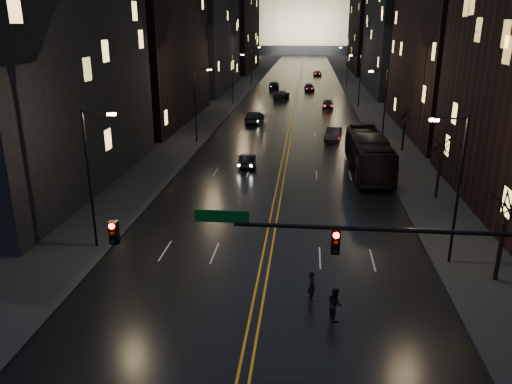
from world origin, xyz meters
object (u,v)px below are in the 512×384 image
(oncoming_car_a, at_px, (247,159))
(pedestrian_a, at_px, (312,286))
(oncoming_car_b, at_px, (255,118))
(pedestrian_b, at_px, (335,304))
(bus, at_px, (368,153))
(traffic_signal, at_px, (397,256))
(receding_car_a, at_px, (333,134))

(oncoming_car_a, relative_size, pedestrian_a, 2.65)
(oncoming_car_b, xyz_separation_m, pedestrian_b, (9.21, -50.23, 0.00))
(bus, height_order, pedestrian_b, bus)
(oncoming_car_b, bearing_deg, oncoming_car_a, 101.02)
(traffic_signal, height_order, pedestrian_b, traffic_signal)
(receding_car_a, height_order, pedestrian_b, pedestrian_b)
(traffic_signal, xyz_separation_m, receding_car_a, (-0.39, 43.25, -4.29))
(traffic_signal, relative_size, oncoming_car_b, 3.38)
(traffic_signal, relative_size, bus, 1.29)
(traffic_signal, xyz_separation_m, oncoming_car_b, (-11.25, 53.55, -4.26))
(pedestrian_a, xyz_separation_m, pedestrian_b, (1.11, -1.68, 0.02))
(bus, height_order, pedestrian_a, bus)
(bus, distance_m, oncoming_car_b, 27.63)
(bus, height_order, oncoming_car_b, bus)
(oncoming_car_b, xyz_separation_m, pedestrian_a, (8.10, -48.55, -0.02))
(bus, distance_m, oncoming_car_a, 11.94)
(pedestrian_a, bearing_deg, oncoming_car_a, -5.84)
(pedestrian_b, bearing_deg, oncoming_car_a, -4.11)
(pedestrian_a, bearing_deg, pedestrian_b, -166.51)
(oncoming_car_a, xyz_separation_m, receding_car_a, (9.15, 12.99, 0.07))
(oncoming_car_a, bearing_deg, pedestrian_a, 97.71)
(receding_car_a, bearing_deg, pedestrian_b, -84.72)
(traffic_signal, distance_m, pedestrian_b, 5.77)
(oncoming_car_a, xyz_separation_m, pedestrian_a, (6.38, -25.26, 0.08))
(oncoming_car_b, height_order, pedestrian_b, pedestrian_b)
(traffic_signal, distance_m, receding_car_a, 43.46)
(oncoming_car_a, xyz_separation_m, oncoming_car_b, (-1.71, 23.29, 0.10))
(oncoming_car_b, bearing_deg, bus, 126.26)
(oncoming_car_a, height_order, pedestrian_b, pedestrian_b)
(receding_car_a, bearing_deg, traffic_signal, -81.84)
(oncoming_car_a, distance_m, pedestrian_a, 26.05)
(receding_car_a, distance_m, pedestrian_b, 39.96)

